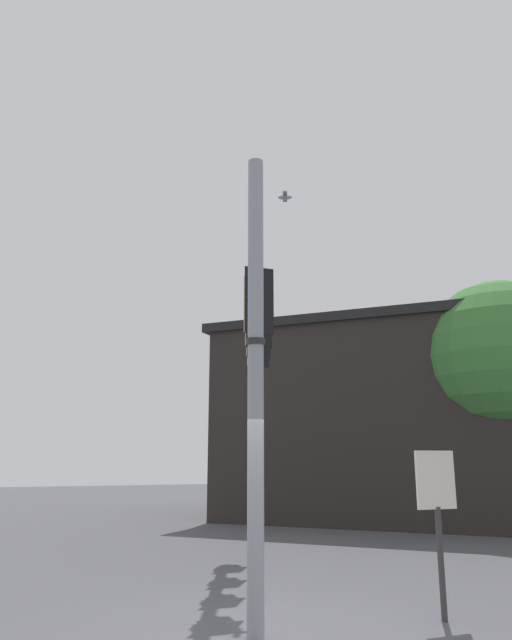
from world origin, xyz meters
TOP-DOWN VIEW (x-y plane):
  - ground_plane at (0.00, 0.00)m, footprint 80.00×80.00m
  - signal_pole at (0.00, 0.00)m, footprint 0.21×0.21m
  - mast_arm at (1.23, 3.35)m, footprint 2.65×6.76m
  - traffic_light_nearest_pole at (0.98, 2.68)m, footprint 0.54×0.49m
  - traffic_light_mid_inner at (1.42, 3.89)m, footprint 0.54×0.49m
  - traffic_light_mid_outer at (1.87, 5.10)m, footprint 0.54×0.49m
  - traffic_light_arm_end at (2.32, 6.31)m, footprint 0.54×0.49m
  - street_name_sign at (0.12, 0.32)m, footprint 0.51×1.14m
  - bird_flying at (1.84, 3.29)m, footprint 0.30×0.42m
  - storefront_building at (9.52, 10.15)m, footprint 13.97×13.67m
  - tree_by_storefront at (10.42, 6.97)m, footprint 4.75×4.75m
  - historical_marker at (2.53, -0.12)m, footprint 0.60×0.08m

SIDE VIEW (x-z plane):
  - ground_plane at x=0.00m, z-range 0.00..0.00m
  - historical_marker at x=2.53m, z-range 0.34..2.47m
  - signal_pole at x=0.00m, z-range 0.00..6.02m
  - storefront_building at x=9.52m, z-range 0.01..6.54m
  - street_name_sign at x=0.12m, z-range 3.37..3.59m
  - traffic_light_nearest_pole at x=0.98m, z-range 4.10..5.42m
  - traffic_light_mid_inner at x=1.42m, z-range 4.10..5.42m
  - traffic_light_mid_outer at x=1.87m, z-range 4.10..5.42m
  - traffic_light_arm_end at x=2.32m, z-range 4.10..5.42m
  - tree_by_storefront at x=10.42m, z-range 1.27..8.58m
  - mast_arm at x=1.23m, z-range 5.46..5.65m
  - bird_flying at x=1.84m, z-range 7.15..7.28m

